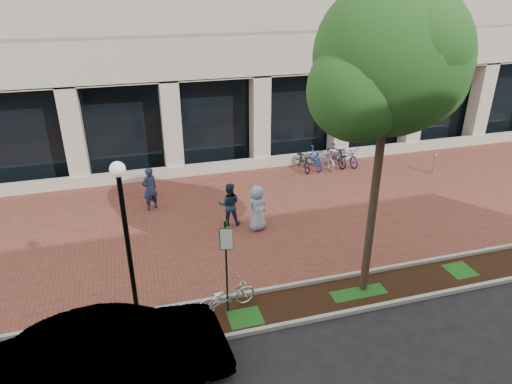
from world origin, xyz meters
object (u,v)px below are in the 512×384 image
object	(u,v)px
lamppost	(127,236)
street_tree	(391,68)
bollard	(434,164)
parking_sign	(226,257)
pedestrian_mid	(229,204)
pedestrian_left	(150,189)
pedestrian_right	(257,208)
bike_rack_cluster	(325,157)
locked_bicycle	(226,296)
sedan_near_curb	(114,356)

from	to	relation	value
lamppost	street_tree	size ratio (longest dim) A/B	0.53
street_tree	bollard	world-z (taller)	street_tree
parking_sign	pedestrian_mid	xyz separation A→B (m)	(1.12, 4.63, -0.91)
street_tree	pedestrian_left	size ratio (longest dim) A/B	4.80
parking_sign	lamppost	bearing A→B (deg)	-174.00
pedestrian_left	pedestrian_mid	distance (m)	3.28
pedestrian_right	bike_rack_cluster	bearing A→B (deg)	-154.06
locked_bicycle	pedestrian_right	distance (m)	4.45
sedan_near_curb	locked_bicycle	bearing A→B (deg)	-62.62
parking_sign	bike_rack_cluster	size ratio (longest dim) A/B	0.91
bollard	locked_bicycle	bearing A→B (deg)	-149.16
lamppost	locked_bicycle	world-z (taller)	lamppost
bike_rack_cluster	lamppost	bearing A→B (deg)	-141.83
locked_bicycle	bollard	xyz separation A→B (m)	(11.09, 6.63, 0.03)
pedestrian_right	sedan_near_curb	distance (m)	7.47
lamppost	pedestrian_left	distance (m)	6.47
locked_bicycle	sedan_near_curb	distance (m)	3.33
pedestrian_mid	bollard	size ratio (longest dim) A/B	1.72
street_tree	pedestrian_right	bearing A→B (deg)	116.11
parking_sign	pedestrian_left	world-z (taller)	parking_sign
bollard	bike_rack_cluster	bearing A→B (deg)	154.42
street_tree	locked_bicycle	bearing A→B (deg)	178.08
pedestrian_right	bollard	xyz separation A→B (m)	(9.09, 2.67, -0.35)
pedestrian_right	pedestrian_left	bearing A→B (deg)	-56.28
street_tree	locked_bicycle	world-z (taller)	street_tree
lamppost	sedan_near_curb	distance (m)	2.72
parking_sign	bollard	bearing A→B (deg)	47.22
pedestrian_mid	bollard	distance (m)	10.17
parking_sign	locked_bicycle	bearing A→B (deg)	124.44
bollard	bike_rack_cluster	xyz separation A→B (m)	(-4.39, 2.10, 0.00)
street_tree	pedestrian_left	world-z (taller)	street_tree
lamppost	parking_sign	bearing A→B (deg)	-10.04
lamppost	pedestrian_mid	xyz separation A→B (m)	(3.44, 4.22, -1.66)
locked_bicycle	bike_rack_cluster	distance (m)	11.01
bollard	pedestrian_right	bearing A→B (deg)	-163.61
parking_sign	pedestrian_left	size ratio (longest dim) A/B	1.60
locked_bicycle	pedestrian_left	xyz separation A→B (m)	(-1.45, 6.54, 0.41)
pedestrian_mid	sedan_near_curb	world-z (taller)	sedan_near_curb
street_tree	pedestrian_left	xyz separation A→B (m)	(-5.47, 6.68, -5.31)
parking_sign	sedan_near_curb	distance (m)	3.42
lamppost	bike_rack_cluster	distance (m)	12.46
pedestrian_mid	sedan_near_curb	size ratio (longest dim) A/B	0.33
pedestrian_right	bike_rack_cluster	size ratio (longest dim) A/B	0.55
street_tree	pedestrian_right	world-z (taller)	street_tree
parking_sign	bollard	distance (m)	13.00
pedestrian_right	bollard	world-z (taller)	pedestrian_right
pedestrian_mid	pedestrian_right	distance (m)	1.05
pedestrian_left	bike_rack_cluster	world-z (taller)	pedestrian_left
pedestrian_right	sedan_near_curb	bearing A→B (deg)	30.35
street_tree	pedestrian_left	bearing A→B (deg)	129.31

